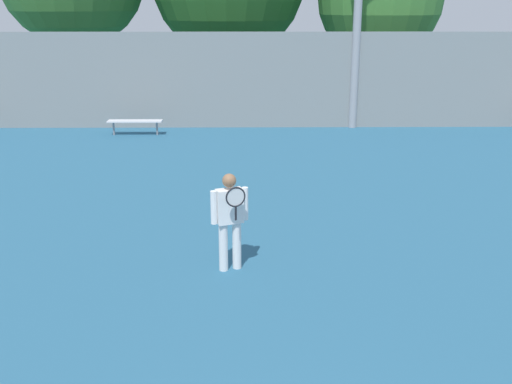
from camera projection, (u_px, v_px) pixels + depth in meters
name	position (u px, v px, depth m)	size (l,w,h in m)	color
tennis_player	(230.00, 216.00, 9.23)	(0.57, 0.50, 1.57)	silver
bench_courtside_near	(135.00, 122.00, 19.02)	(1.73, 0.40, 0.47)	silver
back_fence	(265.00, 81.00, 19.88)	(26.84, 0.06, 3.15)	gray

